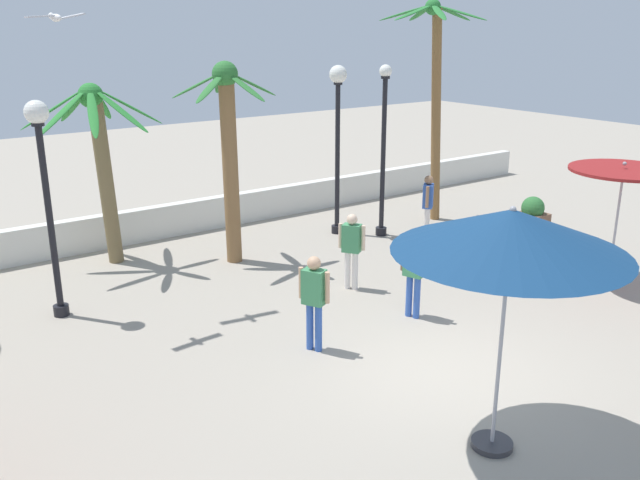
% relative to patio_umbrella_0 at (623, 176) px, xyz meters
% --- Properties ---
extents(ground_plane, '(56.00, 56.00, 0.00)m').
position_rel_patio_umbrella_0_xyz_m(ground_plane, '(-5.66, -0.87, -2.30)').
color(ground_plane, '#9E9384').
extents(boundary_wall, '(25.20, 0.30, 0.82)m').
position_rel_patio_umbrella_0_xyz_m(boundary_wall, '(-5.66, 8.48, -1.89)').
color(boundary_wall, silver).
rests_on(boundary_wall, ground_plane).
extents(patio_umbrella_0, '(2.09, 2.09, 2.59)m').
position_rel_patio_umbrella_0_xyz_m(patio_umbrella_0, '(0.00, 0.00, 0.00)').
color(patio_umbrella_0, '#333338').
rests_on(patio_umbrella_0, ground_plane).
extents(patio_umbrella_2, '(2.78, 2.78, 3.20)m').
position_rel_patio_umbrella_0_xyz_m(patio_umbrella_2, '(-6.39, -2.40, 0.59)').
color(patio_umbrella_2, '#333338').
rests_on(patio_umbrella_2, ground_plane).
extents(palm_tree_0, '(2.80, 2.66, 5.77)m').
position_rel_patio_umbrella_0_xyz_m(palm_tree_0, '(0.34, 5.66, 1.36)').
color(palm_tree_0, brown).
rests_on(palm_tree_0, ground_plane).
extents(palm_tree_1, '(2.19, 2.27, 4.44)m').
position_rel_patio_umbrella_0_xyz_m(palm_tree_1, '(-5.64, 5.83, 0.44)').
color(palm_tree_1, brown).
rests_on(palm_tree_1, ground_plane).
extents(palm_tree_2, '(2.89, 2.94, 4.01)m').
position_rel_patio_umbrella_0_xyz_m(palm_tree_2, '(-7.96, 7.36, 0.28)').
color(palm_tree_2, brown).
rests_on(palm_tree_2, ground_plane).
extents(lamp_post_0, '(0.31, 0.31, 4.25)m').
position_rel_patio_umbrella_0_xyz_m(lamp_post_0, '(-1.60, 5.39, 0.03)').
color(lamp_post_0, black).
rests_on(lamp_post_0, ground_plane).
extents(lamp_post_1, '(0.41, 0.41, 3.96)m').
position_rel_patio_umbrella_0_xyz_m(lamp_post_1, '(-9.70, 5.03, 0.31)').
color(lamp_post_1, black).
rests_on(lamp_post_1, ground_plane).
extents(lamp_post_2, '(0.44, 0.44, 4.23)m').
position_rel_patio_umbrella_0_xyz_m(lamp_post_2, '(-2.41, 6.19, 0.58)').
color(lamp_post_2, black).
rests_on(lamp_post_2, ground_plane).
extents(guest_0, '(0.40, 0.47, 1.58)m').
position_rel_patio_umbrella_0_xyz_m(guest_0, '(-4.50, 2.93, -1.34)').
color(guest_0, silver).
rests_on(guest_0, ground_plane).
extents(guest_1, '(0.44, 0.42, 1.63)m').
position_rel_patio_umbrella_0_xyz_m(guest_1, '(-0.89, 4.47, -1.31)').
color(guest_1, silver).
rests_on(guest_1, ground_plane).
extents(guest_2, '(0.38, 0.51, 1.64)m').
position_rel_patio_umbrella_0_xyz_m(guest_2, '(-6.68, 1.15, -1.30)').
color(guest_2, '#3359B2').
rests_on(guest_2, ground_plane).
extents(guest_3, '(0.34, 0.54, 1.60)m').
position_rel_patio_umbrella_0_xyz_m(guest_3, '(-4.44, 1.18, -1.33)').
color(guest_3, '#3359B2').
rests_on(guest_3, ground_plane).
extents(seagull_0, '(0.94, 0.38, 0.14)m').
position_rel_patio_umbrella_0_xyz_m(seagull_0, '(-9.41, 4.30, 2.98)').
color(seagull_0, white).
extents(planter, '(0.70, 0.70, 0.85)m').
position_rel_patio_umbrella_0_xyz_m(planter, '(2.05, 3.54, -1.91)').
color(planter, brown).
rests_on(planter, ground_plane).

